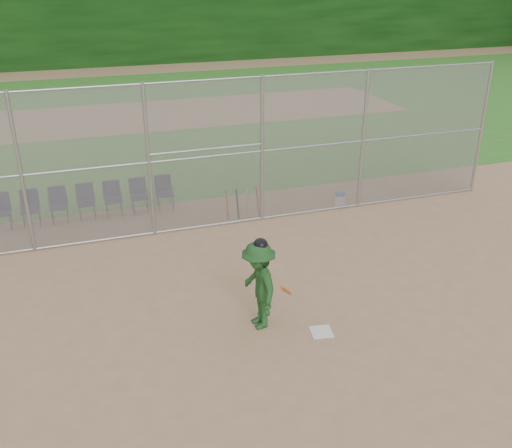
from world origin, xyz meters
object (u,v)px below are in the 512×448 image
object	(u,v)px
home_plate	(321,332)
water_cooler	(340,199)
batter_at_plate	(259,285)
chair_0	(1,212)

from	to	relation	value
home_plate	water_cooler	distance (m)	6.46
home_plate	water_cooler	size ratio (longest dim) A/B	1.04
batter_at_plate	chair_0	world-z (taller)	batter_at_plate
water_cooler	home_plate	bearing A→B (deg)	-119.15
home_plate	chair_0	size ratio (longest dim) A/B	0.43
water_cooler	chair_0	size ratio (longest dim) A/B	0.41
batter_at_plate	home_plate	bearing A→B (deg)	-29.85
home_plate	chair_0	xyz separation A→B (m)	(-6.17, 7.09, 0.47)
home_plate	batter_at_plate	world-z (taller)	batter_at_plate
batter_at_plate	water_cooler	size ratio (longest dim) A/B	4.79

